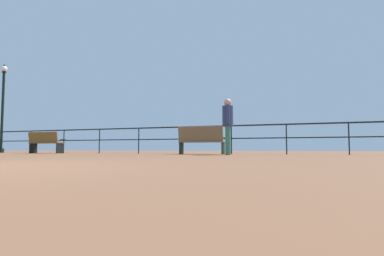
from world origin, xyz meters
TOP-DOWN VIEW (x-y plane):
  - pier_railing at (0.00, 9.46)m, footprint 25.85×0.05m
  - bench_far_left at (-7.22, 8.62)m, footprint 1.60×0.65m
  - bench_near_left at (0.08, 8.62)m, footprint 1.67×0.68m
  - lamppost_left at (-11.18, 9.62)m, footprint 0.31×0.31m
  - person_by_bench at (1.31, 7.63)m, footprint 0.35×0.56m

SIDE VIEW (x-z plane):
  - bench_far_left at x=-7.22m, z-range 0.05..0.99m
  - bench_near_left at x=0.08m, z-range 0.05..1.05m
  - pier_railing at x=0.00m, z-range 0.26..1.35m
  - person_by_bench at x=1.31m, z-range 0.13..1.93m
  - lamppost_left at x=-11.18m, z-range 0.14..4.79m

